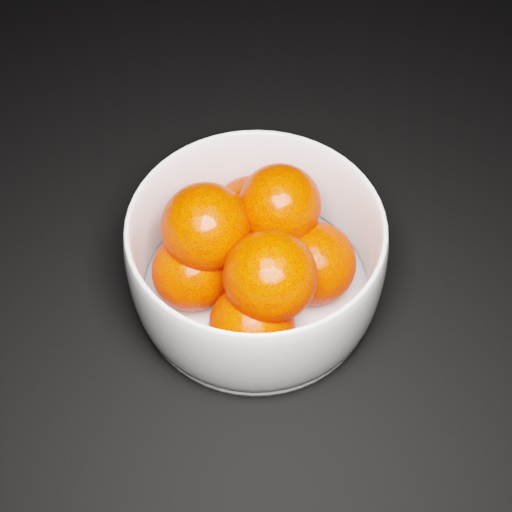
% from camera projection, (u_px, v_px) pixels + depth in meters
% --- Properties ---
extents(bowl, '(0.22, 0.22, 0.11)m').
position_uv_depth(bowl, '(256.00, 260.00, 0.61)').
color(bowl, silver).
rests_on(bowl, ground).
extents(orange_pile, '(0.16, 0.18, 0.12)m').
position_uv_depth(orange_pile, '(253.00, 253.00, 0.60)').
color(orange_pile, '#F32500').
rests_on(orange_pile, bowl).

